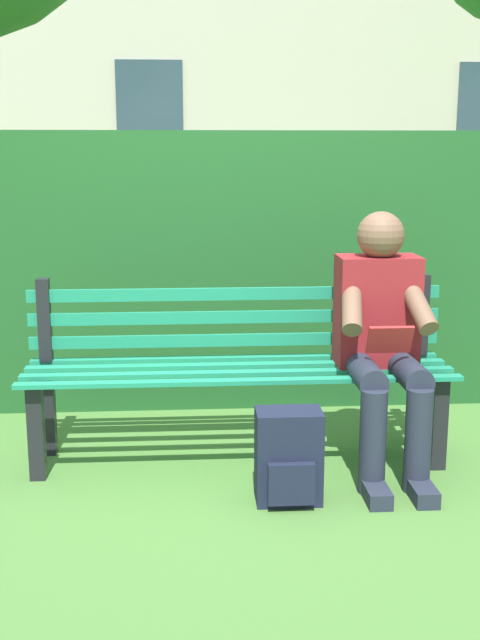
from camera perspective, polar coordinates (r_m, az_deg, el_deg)
name	(u,v)px	position (r m, az deg, el deg)	size (l,w,h in m)	color
ground	(239,460)	(3.90, -0.10, -10.03)	(60.00, 60.00, 0.00)	#477533
park_bench	(238,365)	(3.82, -0.17, -3.23)	(2.01, 0.47, 0.87)	black
person_seated	(382,335)	(3.71, 10.18, -1.05)	(0.44, 0.73, 1.20)	maroon
hedge_backdrop	(296,258)	(4.84, 4.02, 4.49)	(4.45, 0.79, 1.66)	#1E5123
building_facade	(308,2)	(12.99, 4.87, 21.75)	(9.41, 3.02, 7.28)	beige
backpack	(289,457)	(3.42, 3.51, -9.80)	(0.28, 0.24, 0.40)	#191E33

